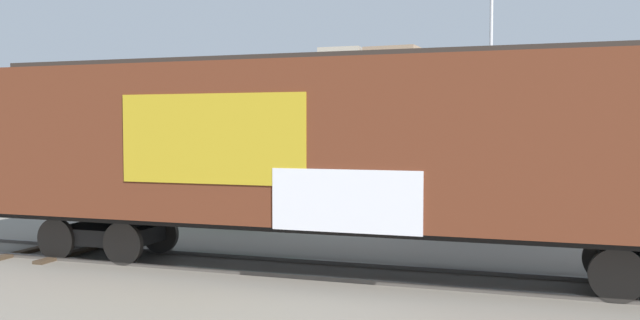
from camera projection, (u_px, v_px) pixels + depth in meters
ground_plane at (426, 279)px, 12.61m from camera, size 260.00×260.00×0.00m
track at (433, 278)px, 12.56m from camera, size 60.00×2.57×0.08m
freight_car at (351, 146)px, 12.94m from camera, size 17.03×3.13×4.38m
flagpole at (490, 40)px, 23.77m from camera, size 0.47×1.54×9.70m
hillside at (518, 113)px, 79.85m from camera, size 113.02×36.07×13.10m
parked_car_green at (235, 193)px, 20.38m from camera, size 4.22×2.03×1.67m
parked_car_black at (474, 201)px, 18.60m from camera, size 4.09×1.98×1.65m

